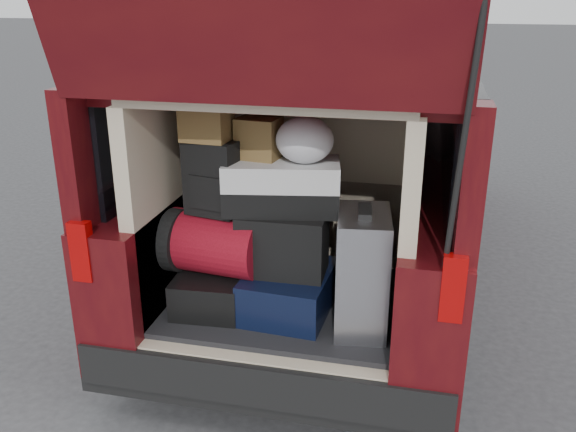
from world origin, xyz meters
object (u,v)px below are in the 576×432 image
backpack (213,178)px  twotone_duffel (282,186)px  red_duffel (215,243)px  black_soft_case (283,243)px  navy_hardshell (289,291)px  black_hardshell (214,287)px  silver_roller (362,271)px

backpack → twotone_duffel: (0.35, 0.06, -0.04)m
red_duffel → black_soft_case: 0.37m
navy_hardshell → red_duffel: size_ratio=1.04×
black_soft_case → twotone_duffel: size_ratio=0.77×
black_hardshell → silver_roller: silver_roller is taller
silver_roller → red_duffel: 0.80m
silver_roller → black_soft_case: bearing=164.0°
black_hardshell → red_duffel: 0.27m
twotone_duffel → red_duffel: bearing=-177.4°
twotone_duffel → silver_roller: bearing=-25.9°
silver_roller → navy_hardshell: bearing=162.9°
silver_roller → twotone_duffel: 0.60m
black_hardshell → twotone_duffel: size_ratio=0.85×
black_soft_case → backpack: bearing=180.0°
backpack → twotone_duffel: size_ratio=0.66×
navy_hardshell → black_soft_case: 0.28m
black_hardshell → silver_roller: bearing=-7.4°
navy_hardshell → red_duffel: (-0.40, -0.03, 0.25)m
red_duffel → backpack: 0.36m
red_duffel → navy_hardshell: bearing=10.6°
red_duffel → backpack: bearing=103.4°
navy_hardshell → silver_roller: bearing=-6.5°
twotone_duffel → backpack: bearing=179.9°
red_duffel → backpack: (-0.00, 0.02, 0.36)m
black_hardshell → backpack: 0.63m
silver_roller → black_soft_case: silver_roller is taller
backpack → silver_roller: bearing=6.6°
red_duffel → twotone_duffel: (0.35, 0.08, 0.32)m
navy_hardshell → silver_roller: size_ratio=0.86×
silver_roller → backpack: backpack is taller
backpack → twotone_duffel: bearing=21.2°
red_duffel → silver_roller: bearing=3.6°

